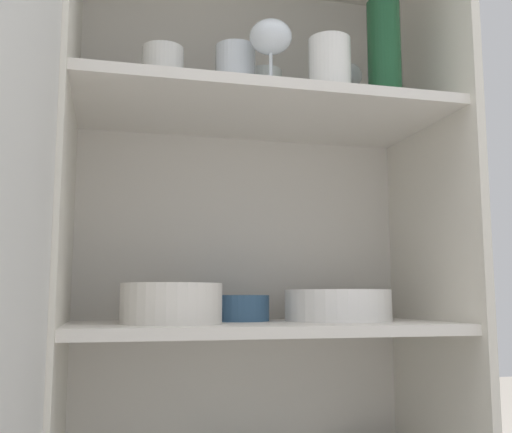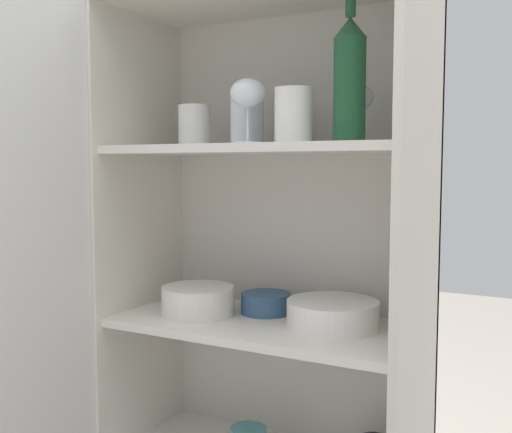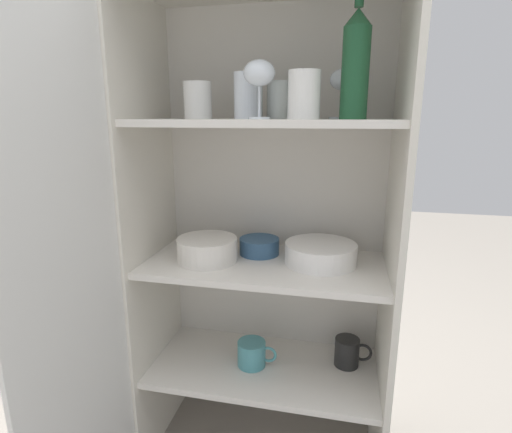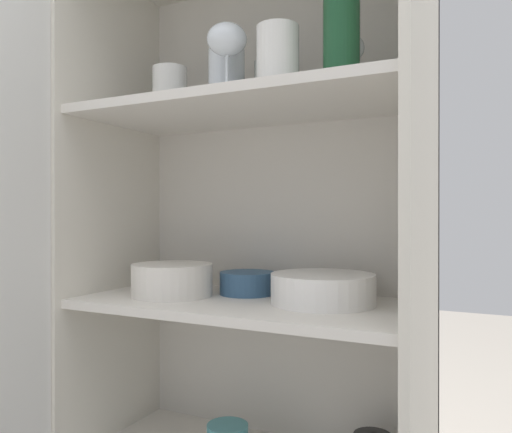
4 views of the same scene
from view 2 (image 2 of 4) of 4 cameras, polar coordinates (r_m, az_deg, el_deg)
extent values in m
cube|color=silver|center=(1.64, 3.70, -6.90)|extent=(0.76, 0.02, 1.45)
cube|color=silver|center=(1.68, -10.71, -6.70)|extent=(0.02, 0.39, 1.45)
cube|color=silver|center=(1.35, 15.05, -9.60)|extent=(0.02, 0.39, 1.45)
cube|color=silver|center=(1.49, 0.72, -10.27)|extent=(0.72, 0.35, 0.02)
cube|color=silver|center=(1.44, 0.74, 6.41)|extent=(0.72, 0.35, 0.02)
cube|color=silver|center=(1.43, -21.37, -8.97)|extent=(0.06, 0.38, 1.45)
cylinder|color=white|center=(1.47, -0.87, 9.23)|extent=(0.08, 0.08, 0.13)
cylinder|color=white|center=(1.54, -5.91, 8.58)|extent=(0.08, 0.08, 0.10)
cylinder|color=white|center=(1.31, 3.58, 9.57)|extent=(0.08, 0.08, 0.12)
cylinder|color=white|center=(1.49, 2.98, 8.78)|extent=(0.07, 0.07, 0.11)
cylinder|color=white|center=(1.37, -0.69, 7.03)|extent=(0.06, 0.06, 0.01)
cylinder|color=white|center=(1.37, -0.69, 8.75)|extent=(0.01, 0.01, 0.08)
ellipsoid|color=white|center=(1.38, -0.69, 11.70)|extent=(0.08, 0.08, 0.07)
cylinder|color=white|center=(1.41, 9.53, 6.90)|extent=(0.07, 0.07, 0.01)
cylinder|color=white|center=(1.42, 9.55, 8.46)|extent=(0.01, 0.01, 0.07)
ellipsoid|color=white|center=(1.42, 9.59, 11.09)|extent=(0.07, 0.07, 0.06)
cylinder|color=#194728|center=(1.28, 8.89, 11.79)|extent=(0.07, 0.07, 0.22)
cone|color=#194728|center=(1.31, 8.97, 17.39)|extent=(0.07, 0.07, 0.04)
cylinder|color=#194728|center=(1.32, 9.00, 19.17)|extent=(0.02, 0.02, 0.04)
cylinder|color=white|center=(1.44, 7.30, -10.21)|extent=(0.22, 0.22, 0.01)
cylinder|color=white|center=(1.44, 7.31, -9.87)|extent=(0.22, 0.22, 0.01)
cylinder|color=white|center=(1.44, 7.31, -9.52)|extent=(0.22, 0.22, 0.01)
cylinder|color=white|center=(1.44, 7.32, -9.17)|extent=(0.22, 0.22, 0.01)
cylinder|color=white|center=(1.44, 7.32, -8.82)|extent=(0.22, 0.22, 0.01)
cylinder|color=white|center=(1.43, 7.32, -8.47)|extent=(0.22, 0.22, 0.01)
cylinder|color=white|center=(1.43, 7.33, -8.12)|extent=(0.22, 0.22, 0.01)
cylinder|color=silver|center=(1.54, -5.54, -7.98)|extent=(0.18, 0.18, 0.07)
torus|color=silver|center=(1.54, -5.55, -6.79)|extent=(0.18, 0.18, 0.01)
cylinder|color=#33567A|center=(1.56, 0.93, -8.25)|extent=(0.13, 0.13, 0.05)
torus|color=#33567A|center=(1.55, 0.93, -7.45)|extent=(0.13, 0.13, 0.01)
camera|label=1|loc=(1.01, -51.91, -16.14)|focal=42.00mm
camera|label=3|loc=(0.46, -44.17, 10.56)|focal=28.00mm
camera|label=4|loc=(0.40, 1.60, -24.11)|focal=35.00mm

